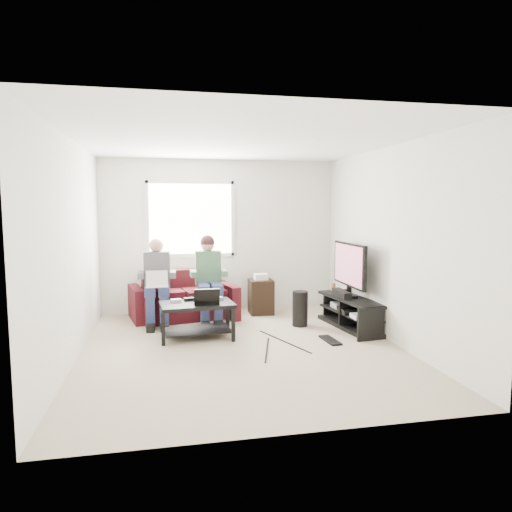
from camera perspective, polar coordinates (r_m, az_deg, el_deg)
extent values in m
plane|color=tan|center=(5.93, -1.72, -11.52)|extent=(4.50, 4.50, 0.00)
plane|color=white|center=(5.71, -1.81, 14.22)|extent=(4.50, 4.50, 0.00)
plane|color=silver|center=(7.89, -4.50, 2.49)|extent=(4.50, 0.00, 4.50)
plane|color=silver|center=(3.49, 4.43, -2.06)|extent=(4.50, 0.00, 4.50)
plane|color=silver|center=(5.69, -22.04, 0.67)|extent=(0.00, 4.50, 4.50)
plane|color=silver|center=(6.32, 16.42, 1.37)|extent=(0.00, 4.50, 4.50)
cube|color=white|center=(7.82, -8.16, 4.62)|extent=(1.40, 0.01, 1.20)
cube|color=silver|center=(7.81, -8.16, 4.62)|extent=(1.48, 0.04, 1.28)
cube|color=#4A1214|center=(7.52, -9.09, -6.31)|extent=(1.44, 0.97, 0.38)
cube|color=#4A1214|center=(7.75, -9.23, -3.06)|extent=(1.33, 0.47, 0.39)
cube|color=#4A1214|center=(7.51, -14.73, -5.81)|extent=(0.32, 0.82, 0.54)
cube|color=#4A1214|center=(7.56, -3.50, -5.54)|extent=(0.32, 0.82, 0.54)
cube|color=#4A1214|center=(7.45, -11.68, -4.60)|extent=(0.74, 0.71, 0.10)
cube|color=#4A1214|center=(7.47, -6.55, -4.48)|extent=(0.74, 0.71, 0.10)
cube|color=navy|center=(7.06, -13.07, -4.22)|extent=(0.16, 0.45, 0.14)
cube|color=navy|center=(7.06, -11.44, -4.19)|extent=(0.16, 0.45, 0.14)
cube|color=navy|center=(6.94, -13.05, -7.00)|extent=(0.13, 0.13, 0.48)
cube|color=navy|center=(6.94, -11.39, -6.97)|extent=(0.13, 0.13, 0.48)
cube|color=#515256|center=(7.34, -12.27, -1.60)|extent=(0.40, 0.22, 0.55)
sphere|color=tan|center=(7.32, -12.33, 1.29)|extent=(0.22, 0.22, 0.22)
cube|color=navy|center=(7.08, -6.57, -4.07)|extent=(0.16, 0.45, 0.14)
cube|color=navy|center=(7.10, -4.96, -4.03)|extent=(0.16, 0.45, 0.14)
cube|color=navy|center=(6.96, -6.41, -6.84)|extent=(0.13, 0.13, 0.48)
cube|color=navy|center=(6.98, -4.77, -6.79)|extent=(0.13, 0.13, 0.48)
cube|color=#5A5D5D|center=(7.37, -6.04, -1.47)|extent=(0.40, 0.22, 0.55)
sphere|color=tan|center=(7.35, -6.09, 1.41)|extent=(0.22, 0.22, 0.22)
sphere|color=#32191B|center=(7.35, -6.09, 1.72)|extent=(0.23, 0.23, 0.23)
cube|color=black|center=(6.34, -7.38, -6.05)|extent=(1.03, 0.69, 0.05)
cube|color=black|center=(6.42, -7.34, -9.16)|extent=(0.95, 0.60, 0.02)
cube|color=black|center=(6.12, -11.53, -8.93)|extent=(0.05, 0.05, 0.44)
cube|color=black|center=(6.18, -2.86, -8.65)|extent=(0.05, 0.05, 0.44)
cube|color=black|center=(6.64, -11.52, -7.73)|extent=(0.05, 0.05, 0.44)
cube|color=black|center=(6.70, -3.55, -7.50)|extent=(0.05, 0.05, 0.44)
cube|color=silver|center=(6.43, -9.96, -5.50)|extent=(0.15, 0.11, 0.04)
cube|color=black|center=(6.50, -8.38, -5.35)|extent=(0.15, 0.11, 0.04)
cube|color=gray|center=(6.50, -4.83, -5.31)|extent=(0.16, 0.12, 0.04)
cube|color=black|center=(6.95, 11.86, -5.29)|extent=(0.60, 1.41, 0.04)
cube|color=black|center=(7.00, 11.82, -6.96)|extent=(0.55, 1.35, 0.03)
cube|color=black|center=(7.04, 11.78, -8.54)|extent=(0.60, 1.41, 0.06)
cube|color=black|center=(6.41, 14.18, -8.23)|extent=(0.41, 0.10, 0.46)
cube|color=black|center=(7.60, 9.84, -5.88)|extent=(0.41, 0.10, 0.46)
cube|color=black|center=(7.03, 11.54, -4.82)|extent=(0.12, 0.40, 0.04)
cube|color=black|center=(7.02, 11.56, -4.17)|extent=(0.06, 0.06, 0.12)
cube|color=black|center=(6.96, 11.62, -1.05)|extent=(0.05, 1.10, 0.65)
cube|color=#E33581|center=(6.95, 11.40, -1.06)|extent=(0.01, 1.01, 0.58)
cube|color=black|center=(6.98, 10.64, -4.63)|extent=(0.12, 0.50, 0.10)
cylinder|color=#9F7044|center=(7.49, 9.62, -3.80)|extent=(0.08, 0.08, 0.12)
cube|color=silver|center=(6.63, 13.20, -7.32)|extent=(0.30, 0.22, 0.06)
cube|color=gray|center=(7.25, 10.89, -6.03)|extent=(0.34, 0.26, 0.08)
cube|color=black|center=(6.94, 11.99, -6.65)|extent=(0.38, 0.30, 0.07)
cylinder|color=black|center=(6.99, 5.53, -6.56)|extent=(0.23, 0.23, 0.53)
cube|color=black|center=(6.32, 9.25, -10.35)|extent=(0.18, 0.46, 0.03)
cube|color=black|center=(7.74, 0.61, -5.11)|extent=(0.39, 0.39, 0.58)
cube|color=silver|center=(7.68, 0.61, -2.62)|extent=(0.22, 0.18, 0.10)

